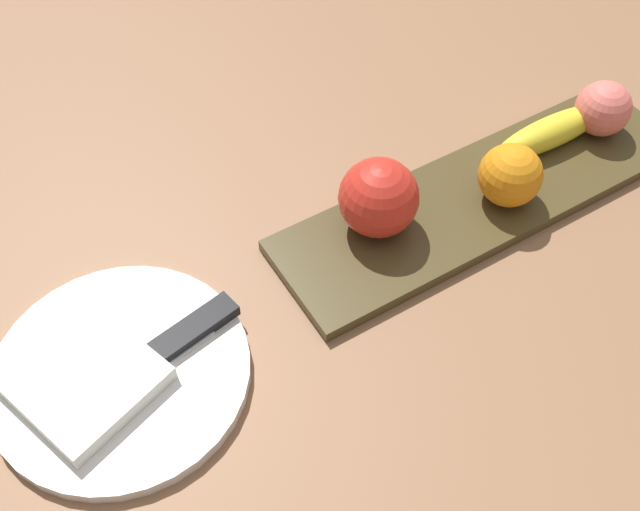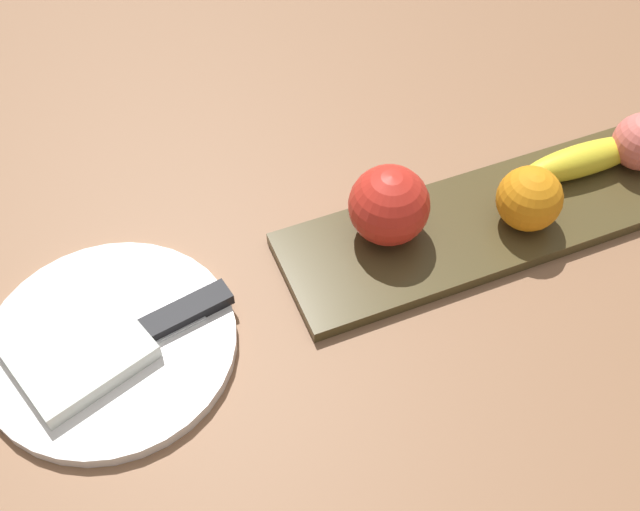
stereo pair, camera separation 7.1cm
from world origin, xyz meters
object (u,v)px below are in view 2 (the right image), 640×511
at_px(banana, 584,160).
at_px(folded_napkin, 76,349).
at_px(orange_near_apple, 529,199).
at_px(fruit_tray, 503,219).
at_px(apple, 389,205).
at_px(knife, 171,324).
at_px(dinner_plate, 111,348).

xyz_separation_m(banana, folded_napkin, (0.54, 0.02, -0.01)).
height_order(banana, folded_napkin, banana).
bearing_deg(orange_near_apple, fruit_tray, -45.97).
bearing_deg(folded_napkin, banana, -177.46).
distance_m(fruit_tray, orange_near_apple, 0.04).
distance_m(apple, knife, 0.23).
distance_m(banana, knife, 0.46).
distance_m(fruit_tray, knife, 0.35).
distance_m(dinner_plate, folded_napkin, 0.03).
bearing_deg(dinner_plate, folded_napkin, 0.00).
xyz_separation_m(apple, folded_napkin, (0.31, 0.02, -0.03)).
xyz_separation_m(fruit_tray, banana, (-0.11, -0.02, 0.02)).
xyz_separation_m(fruit_tray, dinner_plate, (0.41, 0.00, -0.00)).
bearing_deg(apple, orange_near_apple, 164.15).
bearing_deg(knife, banana, 172.80).
distance_m(orange_near_apple, folded_napkin, 0.45).
xyz_separation_m(apple, knife, (0.23, 0.03, -0.04)).
relative_size(apple, folded_napkin, 0.72).
xyz_separation_m(orange_near_apple, dinner_plate, (0.42, -0.01, -0.04)).
relative_size(fruit_tray, orange_near_apple, 7.18).
xyz_separation_m(dinner_plate, folded_napkin, (0.03, 0.00, 0.01)).
xyz_separation_m(folded_napkin, knife, (-0.08, 0.00, -0.00)).
distance_m(orange_near_apple, dinner_plate, 0.42).
height_order(dinner_plate, knife, knife).
relative_size(apple, orange_near_apple, 1.22).
bearing_deg(orange_near_apple, banana, -158.19).
bearing_deg(folded_napkin, dinner_plate, 180.00).
bearing_deg(fruit_tray, banana, -167.24).
bearing_deg(knife, fruit_tray, 169.91).
distance_m(apple, folded_napkin, 0.32).
distance_m(dinner_plate, knife, 0.06).
height_order(fruit_tray, dinner_plate, same).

